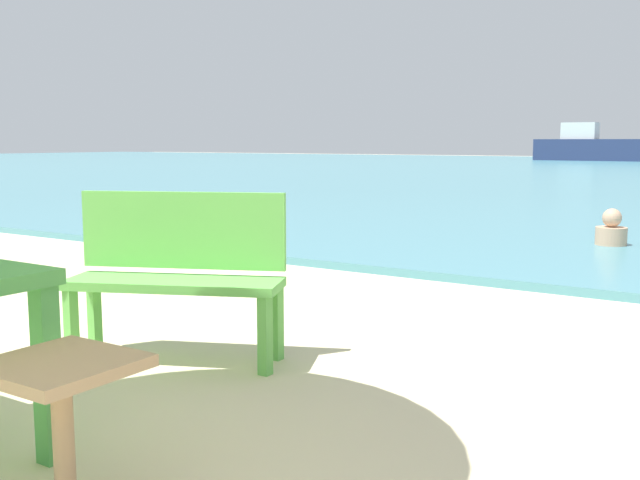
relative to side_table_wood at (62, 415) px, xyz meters
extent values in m
cube|color=#4C9E47|center=(-0.41, 0.25, 0.00)|extent=(0.08, 0.08, 0.70)
cube|color=tan|center=(0.00, 0.00, 0.17)|extent=(0.44, 0.44, 0.04)
cylinder|color=tan|center=(0.00, 0.00, -0.10)|extent=(0.07, 0.07, 0.50)
cube|color=#60B24C|center=(-0.93, 1.47, 0.10)|extent=(1.24, 0.82, 0.05)
cube|color=#60B24C|center=(-0.99, 1.62, 0.38)|extent=(1.11, 0.52, 0.44)
cube|color=#60B24C|center=(-1.38, 1.12, -0.14)|extent=(0.06, 0.06, 0.42)
cube|color=#60B24C|center=(-0.37, 1.57, -0.14)|extent=(0.06, 0.06, 0.42)
cube|color=#60B24C|center=(-1.49, 1.38, -0.14)|extent=(0.06, 0.06, 0.42)
cube|color=#60B24C|center=(-0.48, 1.82, -0.14)|extent=(0.06, 0.06, 0.42)
cylinder|color=tan|center=(0.20, 7.20, -0.17)|extent=(0.34, 0.34, 0.20)
sphere|color=tan|center=(0.20, 7.20, 0.03)|extent=(0.21, 0.21, 0.21)
cube|color=navy|center=(-8.82, 44.29, 0.36)|extent=(6.17, 1.68, 1.26)
cube|color=silver|center=(-9.39, 44.29, 1.48)|extent=(1.96, 1.26, 0.98)
camera|label=1|loc=(1.96, -1.47, 0.88)|focal=41.58mm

